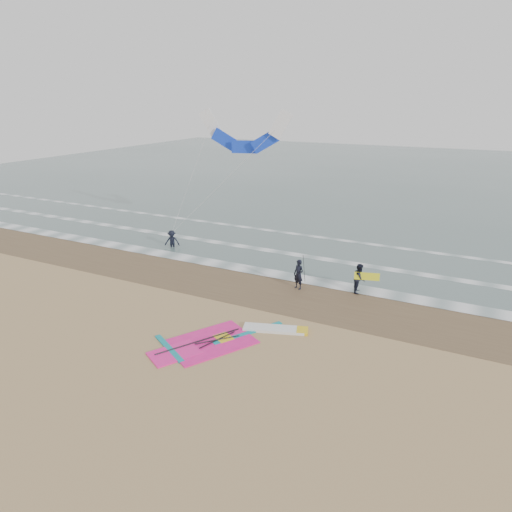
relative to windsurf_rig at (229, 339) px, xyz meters
The scene contains 11 objects.
ground 0.62m from the windsurf_rig, 31.92° to the right, with size 120.00×120.00×0.00m, color tan.
sea_water 47.68m from the windsurf_rig, 89.37° to the left, with size 120.00×80.00×0.02m, color #47605E.
wet_sand_band 5.70m from the windsurf_rig, 84.74° to the left, with size 120.00×5.00×0.01m, color brown.
foam_waterline 10.13m from the windsurf_rig, 87.04° to the left, with size 120.00×9.15×0.02m.
windsurf_rig is the anchor object (origin of this frame).
person_standing 6.60m from the windsurf_rig, 84.48° to the left, with size 0.60×0.40×1.65m, color black.
person_walking 8.41m from the windsurf_rig, 63.79° to the left, with size 0.78×0.61×1.60m, color black.
person_wading 13.57m from the windsurf_rig, 136.53° to the left, with size 1.02×0.59×1.58m, color black.
held_pole 6.69m from the windsurf_rig, 81.88° to the left, with size 0.17×0.86×1.82m.
carried_kiteboard 8.52m from the windsurf_rig, 61.06° to the left, with size 1.30×0.51×0.39m.
surf_kite 15.36m from the windsurf_rig, 114.83° to the left, with size 7.57×3.19×8.20m.
Camera 1 is at (8.28, -14.64, 9.85)m, focal length 32.00 mm.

